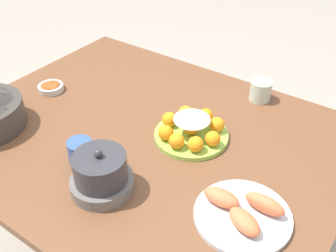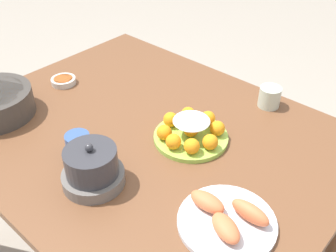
% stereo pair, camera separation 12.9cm
% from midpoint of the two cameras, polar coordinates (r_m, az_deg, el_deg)
% --- Properties ---
extents(dining_table, '(1.34, 1.05, 0.74)m').
position_cam_midpoint_polar(dining_table, '(1.42, -5.82, -3.94)').
color(dining_table, brown).
rests_on(dining_table, ground_plane).
extents(cake_plate, '(0.25, 0.25, 0.09)m').
position_cam_midpoint_polar(cake_plate, '(1.32, 0.62, -0.71)').
color(cake_plate, '#99CC4C').
rests_on(cake_plate, dining_table).
extents(sauce_bowl, '(0.10, 0.10, 0.02)m').
position_cam_midpoint_polar(sauce_bowl, '(1.67, -18.79, 5.23)').
color(sauce_bowl, beige).
rests_on(sauce_bowl, dining_table).
extents(seafood_platter, '(0.26, 0.26, 0.06)m').
position_cam_midpoint_polar(seafood_platter, '(1.08, 7.42, -12.48)').
color(seafood_platter, silver).
rests_on(seafood_platter, dining_table).
extents(cup_near, '(0.08, 0.08, 0.08)m').
position_cam_midpoint_polar(cup_near, '(1.54, 10.99, 4.98)').
color(cup_near, beige).
rests_on(cup_near, dining_table).
extents(cup_far, '(0.08, 0.08, 0.07)m').
position_cam_midpoint_polar(cup_far, '(1.27, -15.44, -3.65)').
color(cup_far, '#38568E').
rests_on(cup_far, dining_table).
extents(warming_pot, '(0.19, 0.19, 0.15)m').
position_cam_midpoint_polar(warming_pot, '(1.15, -12.90, -6.99)').
color(warming_pot, '#66605B').
rests_on(warming_pot, dining_table).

